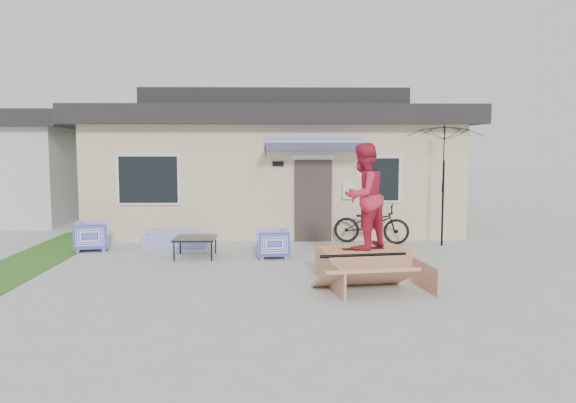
{
  "coord_description": "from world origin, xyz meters",
  "views": [
    {
      "loc": [
        0.06,
        -10.05,
        2.49
      ],
      "look_at": [
        0.3,
        1.8,
        1.3
      ],
      "focal_mm": 35.5,
      "sensor_mm": 36.0,
      "label": 1
    }
  ],
  "objects_px": {
    "armchair_left": "(92,234)",
    "loveseat": "(177,235)",
    "bicycle": "(371,219)",
    "patio_umbrella": "(444,175)",
    "skate_ramp": "(363,264)",
    "skater": "(363,194)",
    "skateboard": "(363,248)",
    "coffee_table": "(195,247)",
    "armchair_right": "(272,242)"
  },
  "relations": [
    {
      "from": "armchair_left",
      "to": "bicycle",
      "type": "distance_m",
      "value": 6.79
    },
    {
      "from": "coffee_table",
      "to": "skateboard",
      "type": "relative_size",
      "value": 1.13
    },
    {
      "from": "skate_ramp",
      "to": "coffee_table",
      "type": "bearing_deg",
      "value": 140.84
    },
    {
      "from": "coffee_table",
      "to": "skater",
      "type": "xyz_separation_m",
      "value": [
        3.42,
        -1.96,
        1.34
      ]
    },
    {
      "from": "armchair_left",
      "to": "skate_ramp",
      "type": "relative_size",
      "value": 0.36
    },
    {
      "from": "coffee_table",
      "to": "skater",
      "type": "height_order",
      "value": "skater"
    },
    {
      "from": "coffee_table",
      "to": "armchair_left",
      "type": "bearing_deg",
      "value": 161.44
    },
    {
      "from": "loveseat",
      "to": "skater",
      "type": "xyz_separation_m",
      "value": [
        4.05,
        -3.23,
        1.26
      ]
    },
    {
      "from": "skate_ramp",
      "to": "skater",
      "type": "bearing_deg",
      "value": 90.0
    },
    {
      "from": "patio_umbrella",
      "to": "skate_ramp",
      "type": "xyz_separation_m",
      "value": [
        -2.46,
        -3.34,
        -1.49
      ]
    },
    {
      "from": "armchair_left",
      "to": "skater",
      "type": "relative_size",
      "value": 0.39
    },
    {
      "from": "skate_ramp",
      "to": "skateboard",
      "type": "relative_size",
      "value": 2.65
    },
    {
      "from": "bicycle",
      "to": "skater",
      "type": "xyz_separation_m",
      "value": [
        -0.78,
        -3.66,
        0.96
      ]
    },
    {
      "from": "armchair_left",
      "to": "coffee_table",
      "type": "relative_size",
      "value": 0.85
    },
    {
      "from": "skater",
      "to": "coffee_table",
      "type": "bearing_deg",
      "value": -74.52
    },
    {
      "from": "loveseat",
      "to": "skateboard",
      "type": "xyz_separation_m",
      "value": [
        4.05,
        -3.23,
        0.25
      ]
    },
    {
      "from": "coffee_table",
      "to": "patio_umbrella",
      "type": "relative_size",
      "value": 0.41
    },
    {
      "from": "armchair_right",
      "to": "patio_umbrella",
      "type": "xyz_separation_m",
      "value": [
        4.17,
        1.41,
        1.4
      ]
    },
    {
      "from": "loveseat",
      "to": "armchair_right",
      "type": "bearing_deg",
      "value": 155.52
    },
    {
      "from": "patio_umbrella",
      "to": "skater",
      "type": "distance_m",
      "value": 4.11
    },
    {
      "from": "armchair_left",
      "to": "skater",
      "type": "bearing_deg",
      "value": -127.83
    },
    {
      "from": "armchair_left",
      "to": "armchair_right",
      "type": "relative_size",
      "value": 1.09
    },
    {
      "from": "coffee_table",
      "to": "skateboard",
      "type": "bearing_deg",
      "value": -29.83
    },
    {
      "from": "bicycle",
      "to": "patio_umbrella",
      "type": "height_order",
      "value": "patio_umbrella"
    },
    {
      "from": "armchair_right",
      "to": "skate_ramp",
      "type": "xyz_separation_m",
      "value": [
        1.72,
        -1.92,
        -0.09
      ]
    },
    {
      "from": "loveseat",
      "to": "bicycle",
      "type": "height_order",
      "value": "bicycle"
    },
    {
      "from": "loveseat",
      "to": "skateboard",
      "type": "relative_size",
      "value": 1.96
    },
    {
      "from": "coffee_table",
      "to": "skateboard",
      "type": "xyz_separation_m",
      "value": [
        3.42,
        -1.96,
        0.33
      ]
    },
    {
      "from": "bicycle",
      "to": "skater",
      "type": "relative_size",
      "value": 0.96
    },
    {
      "from": "patio_umbrella",
      "to": "armchair_right",
      "type": "bearing_deg",
      "value": -161.31
    },
    {
      "from": "armchair_right",
      "to": "patio_umbrella",
      "type": "bearing_deg",
      "value": 102.82
    },
    {
      "from": "loveseat",
      "to": "armchair_left",
      "type": "xyz_separation_m",
      "value": [
        -1.91,
        -0.41,
        0.08
      ]
    },
    {
      "from": "skater",
      "to": "armchair_left",
      "type": "bearing_deg",
      "value": -69.95
    },
    {
      "from": "patio_umbrella",
      "to": "skate_ramp",
      "type": "bearing_deg",
      "value": -126.37
    },
    {
      "from": "loveseat",
      "to": "bicycle",
      "type": "bearing_deg",
      "value": -169.3
    },
    {
      "from": "skate_ramp",
      "to": "bicycle",
      "type": "bearing_deg",
      "value": 69.57
    },
    {
      "from": "armchair_left",
      "to": "armchair_right",
      "type": "xyz_separation_m",
      "value": [
        4.25,
        -0.94,
        -0.03
      ]
    },
    {
      "from": "loveseat",
      "to": "skateboard",
      "type": "height_order",
      "value": "loveseat"
    },
    {
      "from": "skate_ramp",
      "to": "skater",
      "type": "distance_m",
      "value": 1.3
    },
    {
      "from": "bicycle",
      "to": "skateboard",
      "type": "relative_size",
      "value": 2.38
    },
    {
      "from": "patio_umbrella",
      "to": "skater",
      "type": "relative_size",
      "value": 1.11
    },
    {
      "from": "skateboard",
      "to": "loveseat",
      "type": "bearing_deg",
      "value": 129.34
    },
    {
      "from": "armchair_left",
      "to": "loveseat",
      "type": "bearing_deg",
      "value": -90.35
    },
    {
      "from": "armchair_left",
      "to": "armchair_right",
      "type": "distance_m",
      "value": 4.36
    },
    {
      "from": "loveseat",
      "to": "skateboard",
      "type": "distance_m",
      "value": 5.18
    },
    {
      "from": "armchair_left",
      "to": "coffee_table",
      "type": "distance_m",
      "value": 2.69
    },
    {
      "from": "bicycle",
      "to": "patio_umbrella",
      "type": "bearing_deg",
      "value": -88.77
    },
    {
      "from": "coffee_table",
      "to": "loveseat",
      "type": "bearing_deg",
      "value": 116.6
    },
    {
      "from": "skateboard",
      "to": "skater",
      "type": "distance_m",
      "value": 1.01
    },
    {
      "from": "armchair_right",
      "to": "skater",
      "type": "distance_m",
      "value": 2.81
    }
  ]
}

